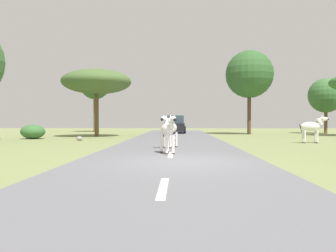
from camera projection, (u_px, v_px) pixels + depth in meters
The scene contains 14 objects.
ground_plane at pixel (184, 163), 10.25m from camera, with size 90.00×90.00×0.00m, color olive.
road at pixel (169, 162), 10.26m from camera, with size 6.00×64.00×0.05m, color slate.
lane_markings at pixel (168, 166), 9.26m from camera, with size 0.16×56.00×0.01m.
zebra_0 at pixel (168, 130), 12.73m from camera, with size 0.78×1.51×1.48m.
zebra_2 at pixel (170, 128), 15.42m from camera, with size 0.87×1.51×1.51m.
zebra_3 at pixel (312, 127), 19.29m from camera, with size 1.68×0.44×1.59m.
car_0 at pixel (174, 124), 40.00m from camera, with size 2.13×4.40×1.74m.
car_1 at pixel (176, 125), 33.37m from camera, with size 2.10×4.38×1.74m.
tree_1 at pixel (95, 85), 37.73m from camera, with size 3.41×3.41×7.10m.
tree_2 at pixel (326, 95), 32.90m from camera, with size 3.41×3.41×5.49m.
tree_3 at pixel (249, 74), 31.23m from camera, with size 4.43×4.43×7.85m.
tree_6 at pixel (97, 82), 26.80m from camera, with size 5.55×5.55×5.38m.
bush_0 at pixel (33, 132), 23.72m from camera, with size 1.70×1.53×1.02m, color #386633.
rock_0 at pixel (79, 138), 21.65m from camera, with size 0.41×0.33×0.28m, color gray.
Camera 1 is at (-0.16, -10.24, 1.32)m, focal length 35.74 mm.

